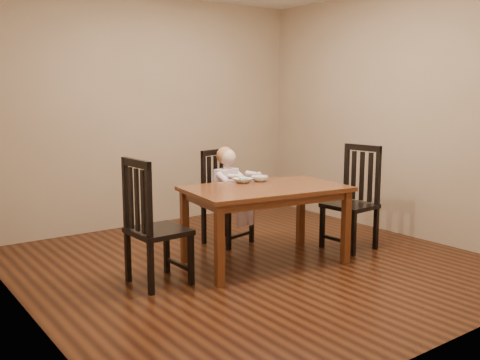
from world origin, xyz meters
TOP-DOWN VIEW (x-y plane):
  - room at (0.00, 0.00)m, footprint 4.01×4.01m
  - dining_table at (0.11, -0.04)m, footprint 1.54×1.05m
  - chair_child at (0.20, 0.76)m, footprint 0.51×0.49m
  - chair_left at (-1.00, 0.04)m, footprint 0.45×0.47m
  - chair_right at (1.15, -0.17)m, footprint 0.47×0.49m
  - toddler at (0.21, 0.71)m, footprint 0.40×0.46m
  - bowl_peas at (0.08, 0.26)m, footprint 0.21×0.21m
  - bowl_veg at (0.26, 0.23)m, footprint 0.18×0.18m
  - fork at (0.04, 0.24)m, footprint 0.10×0.10m

SIDE VIEW (x-z plane):
  - chair_child at x=0.20m, z-range -0.02..0.96m
  - chair_right at x=1.15m, z-range -0.02..1.03m
  - chair_left at x=-1.00m, z-range -0.02..1.03m
  - toddler at x=0.21m, z-range 0.34..0.88m
  - dining_table at x=0.11m, z-range 0.28..1.00m
  - bowl_peas at x=0.08m, z-range 0.72..0.76m
  - bowl_veg at x=0.26m, z-range 0.72..0.77m
  - fork at x=0.04m, z-range 0.74..0.79m
  - room at x=0.00m, z-range 0.00..2.71m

